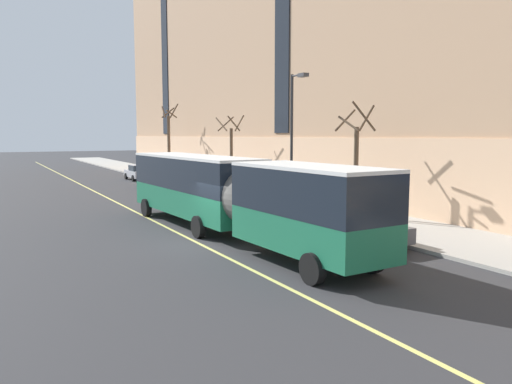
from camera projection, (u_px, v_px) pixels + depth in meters
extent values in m
plane|color=#303033|center=(206.00, 243.00, 21.10)|extent=(260.00, 260.00, 0.00)
cube|color=#ADA89E|center=(340.00, 215.00, 28.23)|extent=(5.49, 160.00, 0.15)
cube|color=#E5B68D|center=(416.00, 179.00, 26.65)|extent=(0.14, 110.00, 4.40)
cube|color=#1E232B|center=(165.00, 47.00, 61.12)|extent=(0.10, 2.00, 21.09)
cube|color=#1E704C|center=(194.00, 200.00, 25.42)|extent=(2.99, 10.76, 1.26)
cube|color=black|center=(193.00, 173.00, 25.26)|extent=(3.00, 10.76, 1.53)
cube|color=white|center=(193.00, 157.00, 25.16)|extent=(3.02, 10.76, 0.12)
cube|color=#19232D|center=(156.00, 170.00, 29.81)|extent=(2.28, 0.19, 1.15)
cube|color=orange|center=(156.00, 157.00, 29.74)|extent=(1.74, 0.14, 0.28)
cube|color=black|center=(157.00, 199.00, 30.03)|extent=(2.44, 0.24, 0.24)
cube|color=white|center=(143.00, 196.00, 29.55)|extent=(0.28, 0.07, 0.18)
cube|color=white|center=(170.00, 194.00, 30.45)|extent=(0.28, 0.07, 0.18)
cylinder|color=#595651|center=(253.00, 197.00, 20.39)|extent=(2.40, 1.11, 2.36)
cube|color=#1E704C|center=(309.00, 231.00, 17.28)|extent=(2.79, 6.66, 1.26)
cube|color=black|center=(309.00, 191.00, 17.12)|extent=(2.81, 6.66, 1.53)
cube|color=white|center=(310.00, 167.00, 17.03)|extent=(2.82, 6.66, 0.12)
cylinder|color=black|center=(146.00, 208.00, 28.02)|extent=(0.35, 1.01, 1.00)
cylinder|color=black|center=(187.00, 204.00, 29.30)|extent=(0.35, 1.01, 1.00)
cylinder|color=black|center=(198.00, 227.00, 22.15)|extent=(0.35, 1.01, 1.00)
cylinder|color=black|center=(247.00, 222.00, 23.44)|extent=(0.35, 1.01, 1.00)
cylinder|color=black|center=(312.00, 269.00, 15.19)|extent=(0.35, 1.01, 1.00)
cylinder|color=black|center=(372.00, 258.00, 16.48)|extent=(0.35, 1.01, 1.00)
cube|color=#4C4C51|center=(359.00, 229.00, 20.95)|extent=(1.84, 4.69, 0.64)
cube|color=#232D38|center=(363.00, 215.00, 20.68)|extent=(1.59, 2.12, 0.56)
cube|color=#4C4C51|center=(363.00, 208.00, 20.65)|extent=(1.55, 2.03, 0.04)
cylinder|color=black|center=(321.00, 232.00, 21.81)|extent=(0.23, 0.64, 0.64)
cylinder|color=black|center=(352.00, 229.00, 22.66)|extent=(0.23, 0.64, 0.64)
cylinder|color=black|center=(366.00, 245.00, 19.31)|extent=(0.23, 0.64, 0.64)
cylinder|color=black|center=(399.00, 240.00, 20.16)|extent=(0.23, 0.64, 0.64)
cube|color=#BCAD89|center=(196.00, 189.00, 36.51)|extent=(1.81, 4.33, 0.64)
cube|color=#232D38|center=(197.00, 181.00, 36.25)|extent=(1.57, 1.95, 0.56)
cube|color=#BCAD89|center=(197.00, 177.00, 36.22)|extent=(1.54, 1.87, 0.04)
cylinder|color=black|center=(178.00, 192.00, 37.31)|extent=(0.23, 0.64, 0.64)
cylinder|color=black|center=(200.00, 191.00, 38.12)|extent=(0.23, 0.64, 0.64)
cylinder|color=black|center=(191.00, 196.00, 34.97)|extent=(0.23, 0.64, 0.64)
cylinder|color=black|center=(214.00, 194.00, 35.78)|extent=(0.23, 0.64, 0.64)
cube|color=navy|center=(163.00, 180.00, 43.32)|extent=(1.92, 4.75, 0.64)
cube|color=#232D38|center=(164.00, 174.00, 43.05)|extent=(1.65, 2.15, 0.56)
cube|color=navy|center=(164.00, 170.00, 43.02)|extent=(1.61, 2.06, 0.04)
cylinder|color=black|center=(148.00, 183.00, 44.17)|extent=(0.23, 0.64, 0.64)
cylinder|color=black|center=(167.00, 182.00, 45.06)|extent=(0.23, 0.64, 0.64)
cylinder|color=black|center=(159.00, 186.00, 41.66)|extent=(0.23, 0.64, 0.64)
cylinder|color=black|center=(179.00, 185.00, 42.54)|extent=(0.23, 0.64, 0.64)
cube|color=#4C4C51|center=(234.00, 198.00, 30.94)|extent=(1.89, 4.37, 0.64)
cube|color=#232D38|center=(235.00, 189.00, 30.68)|extent=(1.64, 1.98, 0.56)
cube|color=#4C4C51|center=(235.00, 184.00, 30.65)|extent=(1.60, 1.89, 0.04)
cylinder|color=black|center=(212.00, 202.00, 31.74)|extent=(0.23, 0.64, 0.64)
cylinder|color=black|center=(238.00, 200.00, 32.58)|extent=(0.23, 0.64, 0.64)
cylinder|color=black|center=(230.00, 207.00, 29.38)|extent=(0.23, 0.64, 0.64)
cylinder|color=black|center=(257.00, 205.00, 30.21)|extent=(0.23, 0.64, 0.64)
cube|color=#B7B7BC|center=(138.00, 174.00, 50.70)|extent=(1.73, 4.50, 0.64)
cube|color=#232D38|center=(138.00, 168.00, 50.43)|extent=(1.52, 2.03, 0.56)
cube|color=#B7B7BC|center=(138.00, 165.00, 50.40)|extent=(1.49, 1.94, 0.04)
cylinder|color=black|center=(126.00, 176.00, 51.54)|extent=(0.22, 0.64, 0.64)
cylinder|color=black|center=(142.00, 176.00, 52.35)|extent=(0.22, 0.64, 0.64)
cylinder|color=black|center=(133.00, 178.00, 49.11)|extent=(0.22, 0.64, 0.64)
cylinder|color=black|center=(150.00, 178.00, 49.92)|extent=(0.22, 0.64, 0.64)
cylinder|color=brown|center=(356.00, 172.00, 26.93)|extent=(0.26, 0.26, 4.84)
cylinder|color=brown|center=(366.00, 118.00, 26.85)|extent=(0.22, 1.31, 1.39)
cylinder|color=brown|center=(345.00, 120.00, 27.21)|extent=(1.64, 0.46, 1.24)
cylinder|color=brown|center=(348.00, 123.00, 26.22)|extent=(0.34, 1.41, 0.85)
cylinder|color=brown|center=(364.00, 116.00, 25.95)|extent=(1.46, 0.35, 1.57)
cylinder|color=brown|center=(231.00, 159.00, 40.35)|extent=(0.25, 0.25, 4.95)
cylinder|color=brown|center=(239.00, 123.00, 40.38)|extent=(0.14, 1.55, 1.29)
cylinder|color=brown|center=(226.00, 124.00, 40.62)|extent=(1.59, 0.36, 1.22)
cylinder|color=brown|center=(221.00, 124.00, 39.56)|extent=(0.21, 1.85, 1.13)
cylinder|color=brown|center=(234.00, 123.00, 39.56)|extent=(1.12, 0.16, 1.23)
cylinder|color=brown|center=(169.00, 146.00, 53.68)|extent=(0.32, 0.32, 6.47)
cylinder|color=brown|center=(174.00, 111.00, 53.76)|extent=(0.56, 1.55, 1.53)
cylinder|color=brown|center=(168.00, 113.00, 53.92)|extent=(1.41, 0.53, 1.17)
cylinder|color=brown|center=(164.00, 112.00, 53.04)|extent=(0.17, 1.12, 1.25)
cylinder|color=brown|center=(172.00, 114.00, 52.83)|extent=(1.32, 0.45, 0.87)
cylinder|color=#2D2D30|center=(292.00, 144.00, 28.32)|extent=(0.16, 0.16, 7.78)
cylinder|color=#2D2D30|center=(298.00, 75.00, 27.41)|extent=(0.10, 1.10, 0.10)
cube|color=#3D3D3F|center=(303.00, 75.00, 26.94)|extent=(0.36, 0.60, 0.20)
cylinder|color=red|center=(245.00, 197.00, 33.52)|extent=(0.24, 0.24, 0.55)
sphere|color=silver|center=(245.00, 192.00, 33.48)|extent=(0.20, 0.20, 0.20)
cylinder|color=silver|center=(243.00, 196.00, 33.43)|extent=(0.10, 0.09, 0.09)
cylinder|color=silver|center=(247.00, 196.00, 33.59)|extent=(0.10, 0.09, 0.09)
cube|color=#E0D66B|center=(176.00, 232.00, 23.57)|extent=(0.16, 140.00, 0.01)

